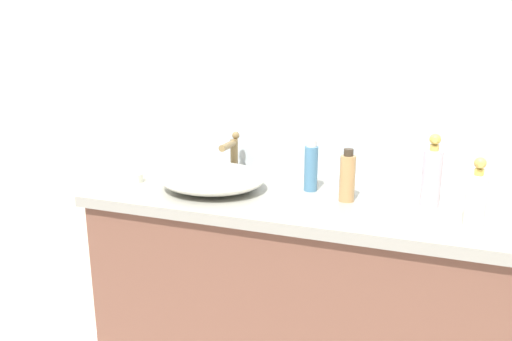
{
  "coord_description": "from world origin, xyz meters",
  "views": [
    {
      "loc": [
        0.41,
        -1.03,
        1.35
      ],
      "look_at": [
        -0.13,
        0.42,
        0.95
      ],
      "focal_mm": 34.27,
      "sensor_mm": 36.0,
      "label": 1
    }
  ],
  "objects_px": {
    "lotion_bottle": "(311,167)",
    "spray_can": "(476,197)",
    "sink_basin": "(212,178)",
    "candle_jar": "(135,178)",
    "soap_dispenser": "(432,175)",
    "perfume_bottle": "(347,177)"
  },
  "relations": [
    {
      "from": "soap_dispenser",
      "to": "perfume_bottle",
      "type": "xyz_separation_m",
      "value": [
        -0.25,
        -0.05,
        -0.02
      ]
    },
    {
      "from": "perfume_bottle",
      "to": "candle_jar",
      "type": "xyz_separation_m",
      "value": [
        -0.75,
        -0.05,
        -0.06
      ]
    },
    {
      "from": "sink_basin",
      "to": "soap_dispenser",
      "type": "bearing_deg",
      "value": 6.69
    },
    {
      "from": "lotion_bottle",
      "to": "spray_can",
      "type": "distance_m",
      "value": 0.52
    },
    {
      "from": "lotion_bottle",
      "to": "spray_can",
      "type": "bearing_deg",
      "value": -17.58
    },
    {
      "from": "soap_dispenser",
      "to": "candle_jar",
      "type": "bearing_deg",
      "value": -174.64
    },
    {
      "from": "soap_dispenser",
      "to": "spray_can",
      "type": "distance_m",
      "value": 0.18
    },
    {
      "from": "perfume_bottle",
      "to": "lotion_bottle",
      "type": "bearing_deg",
      "value": 152.82
    },
    {
      "from": "lotion_bottle",
      "to": "candle_jar",
      "type": "relative_size",
      "value": 2.89
    },
    {
      "from": "candle_jar",
      "to": "perfume_bottle",
      "type": "bearing_deg",
      "value": 3.69
    },
    {
      "from": "soap_dispenser",
      "to": "candle_jar",
      "type": "relative_size",
      "value": 3.69
    },
    {
      "from": "sink_basin",
      "to": "lotion_bottle",
      "type": "distance_m",
      "value": 0.34
    },
    {
      "from": "lotion_bottle",
      "to": "spray_can",
      "type": "height_order",
      "value": "spray_can"
    },
    {
      "from": "sink_basin",
      "to": "soap_dispenser",
      "type": "xyz_separation_m",
      "value": [
        0.7,
        0.08,
        0.06
      ]
    },
    {
      "from": "perfume_bottle",
      "to": "spray_can",
      "type": "height_order",
      "value": "spray_can"
    },
    {
      "from": "lotion_bottle",
      "to": "spray_can",
      "type": "xyz_separation_m",
      "value": [
        0.5,
        -0.16,
        -0.0
      ]
    },
    {
      "from": "soap_dispenser",
      "to": "spray_can",
      "type": "height_order",
      "value": "soap_dispenser"
    },
    {
      "from": "sink_basin",
      "to": "candle_jar",
      "type": "height_order",
      "value": "sink_basin"
    },
    {
      "from": "lotion_bottle",
      "to": "perfume_bottle",
      "type": "distance_m",
      "value": 0.15
    },
    {
      "from": "candle_jar",
      "to": "sink_basin",
      "type": "bearing_deg",
      "value": 2.28
    },
    {
      "from": "soap_dispenser",
      "to": "lotion_bottle",
      "type": "height_order",
      "value": "soap_dispenser"
    },
    {
      "from": "spray_can",
      "to": "perfume_bottle",
      "type": "bearing_deg",
      "value": 166.27
    }
  ]
}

